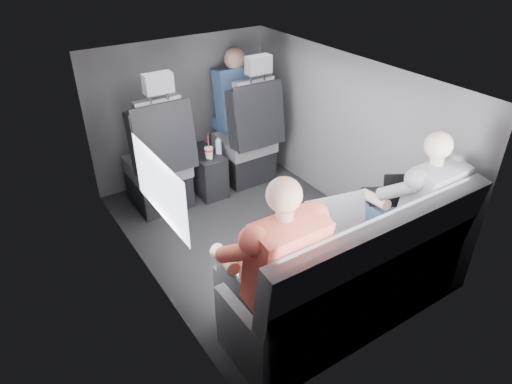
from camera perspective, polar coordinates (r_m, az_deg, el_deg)
floor at (r=3.77m, az=0.10°, el=-5.53°), size 2.60×2.60×0.00m
ceiling at (r=3.15m, az=0.13°, el=14.54°), size 2.60×2.60×0.00m
panel_left at (r=3.07m, az=-14.05°, el=-0.78°), size 0.02×2.60×1.35m
panel_right at (r=3.93m, az=11.23°, el=6.88°), size 0.02×2.60×1.35m
panel_front at (r=4.46m, az=-9.27°, el=10.05°), size 1.80×0.02×1.35m
panel_back at (r=2.60m, az=16.25°, el=-7.72°), size 1.80×0.02×1.35m
side_window at (r=2.72m, az=-11.99°, el=0.56°), size 0.02×0.75×0.42m
seatbelt at (r=4.09m, az=0.21°, el=10.41°), size 0.35×0.11×0.59m
front_seat_left at (r=4.02m, az=-11.92°, el=3.07°), size 0.52×0.58×1.26m
front_seat_right at (r=4.38m, az=-1.03°, el=6.18°), size 0.52×0.58×1.26m
center_console at (r=4.31m, az=-6.35°, el=2.52°), size 0.24×0.48×0.41m
rear_bench at (r=2.95m, az=11.77°, el=-10.94°), size 1.60×0.57×0.92m
soda_cup at (r=4.08m, az=-5.91°, el=4.92°), size 0.08×0.08×0.23m
water_bottle at (r=4.15m, az=-4.71°, el=5.65°), size 0.05×0.05×0.16m
laptop_white at (r=2.58m, az=-0.61°, el=-7.79°), size 0.33×0.32×0.23m
laptop_silver at (r=2.86m, az=8.36°, el=-3.52°), size 0.45×0.43×0.28m
laptop_black at (r=3.25m, az=17.01°, el=-0.24°), size 0.40×0.44×0.24m
passenger_rear_left at (r=2.51m, az=1.75°, el=-9.22°), size 0.50×0.62×1.22m
passenger_rear_right at (r=3.19m, az=18.73°, el=-1.67°), size 0.47×0.60×1.18m
passenger_front_right at (r=4.47m, az=-2.56°, el=11.51°), size 0.40×0.40×0.81m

